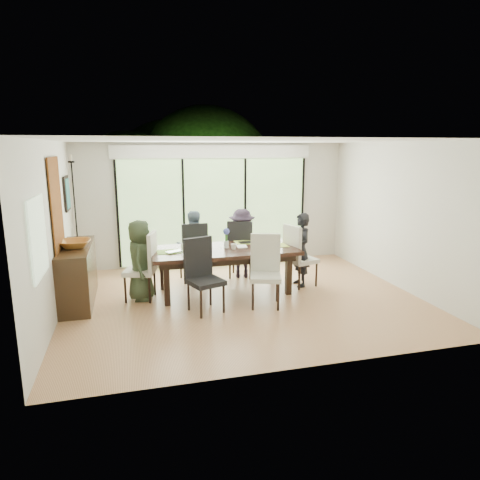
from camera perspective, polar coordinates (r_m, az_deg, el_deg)
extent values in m
cube|color=#98603C|center=(7.56, 0.48, -7.86)|extent=(6.00, 5.00, 0.01)
cube|color=white|center=(7.10, 0.53, 13.15)|extent=(6.00, 5.00, 0.01)
cube|color=beige|center=(9.62, -3.42, 4.80)|extent=(6.00, 0.02, 2.70)
cube|color=silver|center=(4.88, 8.25, -2.63)|extent=(6.00, 0.02, 2.70)
cube|color=silver|center=(7.05, -23.82, 1.05)|extent=(0.02, 5.00, 2.70)
cube|color=silver|center=(8.49, 20.53, 3.05)|extent=(0.02, 5.00, 2.70)
cube|color=#598C3F|center=(9.60, -3.37, 3.89)|extent=(4.20, 0.02, 2.30)
cube|color=white|center=(9.49, -3.45, 11.66)|extent=(4.40, 0.06, 0.28)
cube|color=black|center=(9.41, -16.00, 3.26)|extent=(0.05, 0.04, 2.30)
cube|color=black|center=(9.48, -7.51, 3.69)|extent=(0.05, 0.04, 2.30)
cube|color=black|center=(9.75, 0.69, 4.04)|extent=(0.05, 0.04, 2.30)
cube|color=black|center=(10.21, 8.31, 4.28)|extent=(0.05, 0.04, 2.30)
cube|color=#8CAD7F|center=(5.86, -25.32, 0.31)|extent=(0.02, 0.90, 1.00)
cube|color=brown|center=(10.75, -4.26, -2.03)|extent=(6.00, 1.80, 0.10)
cube|color=brown|center=(11.39, -5.05, 1.86)|extent=(6.00, 0.08, 0.06)
sphere|color=#14380F|center=(12.10, -14.42, 6.40)|extent=(3.20, 3.20, 3.20)
sphere|color=#14380F|center=(12.87, -4.60, 8.68)|extent=(4.00, 4.00, 4.00)
sphere|color=#14380F|center=(12.60, 4.23, 6.14)|extent=(2.80, 2.80, 2.80)
sphere|color=#14380F|center=(13.44, -9.36, 7.93)|extent=(3.60, 3.60, 3.60)
cube|color=black|center=(7.69, -2.11, -1.39)|extent=(2.60, 1.19, 0.07)
cube|color=black|center=(7.72, -2.11, -2.09)|extent=(2.38, 0.98, 0.11)
cube|color=black|center=(7.24, -9.75, -5.79)|extent=(0.10, 0.10, 0.75)
cube|color=black|center=(7.71, 6.51, -4.57)|extent=(0.10, 0.10, 0.75)
cube|color=black|center=(8.06, -10.30, -3.94)|extent=(0.10, 0.10, 0.75)
cube|color=black|center=(8.48, 4.42, -2.96)|extent=(0.10, 0.10, 0.75)
imported|color=#34432D|center=(7.54, -13.16, -2.62)|extent=(0.53, 0.72, 1.40)
imported|color=black|center=(8.15, 8.10, -1.31)|extent=(0.42, 0.66, 1.40)
imported|color=slate|center=(8.43, -6.33, -0.81)|extent=(0.72, 0.53, 1.40)
imported|color=#281E2E|center=(8.62, 0.25, -0.44)|extent=(0.73, 0.56, 1.40)
cube|color=#74A23A|center=(7.54, -9.18, -1.54)|extent=(0.48, 0.35, 0.01)
cube|color=#9DAF3E|center=(7.94, 4.59, -0.72)|extent=(0.48, 0.35, 0.01)
cube|color=#85AA3D|center=(7.99, -5.89, -0.67)|extent=(0.48, 0.35, 0.01)
cube|color=#ADC446|center=(8.19, 1.03, -0.28)|extent=(0.48, 0.35, 0.01)
cube|color=white|center=(7.30, -5.82, -1.90)|extent=(0.48, 0.35, 0.01)
cube|color=black|center=(7.95, -5.13, -0.64)|extent=(0.28, 0.20, 0.01)
cube|color=black|center=(8.13, 0.79, -0.31)|extent=(0.26, 0.18, 0.01)
cube|color=white|center=(7.82, 2.98, -0.92)|extent=(0.33, 0.24, 0.00)
cube|color=white|center=(7.30, -5.82, -1.78)|extent=(0.28, 0.28, 0.03)
cube|color=orange|center=(7.29, -5.82, -1.63)|extent=(0.22, 0.22, 0.02)
cylinder|color=silver|center=(7.73, -1.84, -0.58)|extent=(0.09, 0.09, 0.13)
cylinder|color=#337226|center=(7.70, -1.84, 0.36)|extent=(0.04, 0.04, 0.17)
sphere|color=#4A53B9|center=(7.68, -1.85, 1.16)|extent=(0.12, 0.12, 0.12)
imported|color=silver|center=(7.45, -8.34, -1.59)|extent=(0.42, 0.37, 0.03)
imported|color=white|center=(7.70, -7.45, -0.82)|extent=(0.19, 0.19, 0.10)
imported|color=white|center=(7.61, -0.85, -0.89)|extent=(0.15, 0.15, 0.10)
imported|color=white|center=(7.97, 3.34, -0.29)|extent=(0.17, 0.17, 0.10)
imported|color=white|center=(7.79, -0.40, -0.89)|extent=(0.21, 0.27, 0.02)
cube|color=black|center=(7.78, -20.81, -4.27)|extent=(0.49, 1.74, 0.98)
imported|color=#975921|center=(7.55, -21.20, -0.46)|extent=(0.52, 0.52, 0.13)
cylinder|color=black|center=(8.00, -20.83, -0.07)|extent=(0.11, 0.11, 0.04)
cylinder|color=black|center=(7.89, -21.21, 4.79)|extent=(0.03, 0.03, 1.36)
cylinder|color=black|center=(7.84, -21.59, 9.67)|extent=(0.11, 0.11, 0.03)
cylinder|color=silver|center=(7.84, -21.63, 10.14)|extent=(0.04, 0.04, 0.11)
cube|color=#924615|center=(7.39, -23.28, 4.31)|extent=(0.02, 1.00, 1.50)
cube|color=black|center=(8.66, -22.09, 5.77)|extent=(0.03, 0.55, 0.65)
cube|color=#195152|center=(8.66, -21.96, 5.78)|extent=(0.01, 0.45, 0.55)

